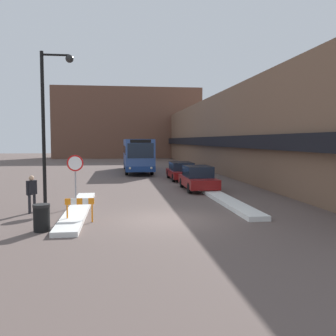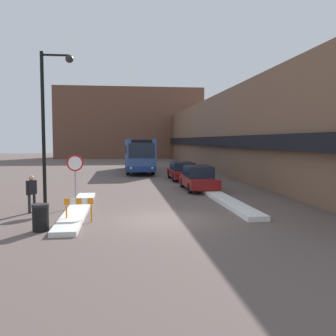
{
  "view_description": "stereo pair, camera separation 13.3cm",
  "coord_description": "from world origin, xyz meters",
  "px_view_note": "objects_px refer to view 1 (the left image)",
  "views": [
    {
      "loc": [
        -1.83,
        -14.53,
        3.15
      ],
      "look_at": [
        0.74,
        4.64,
        1.72
      ],
      "focal_mm": 40.0,
      "sensor_mm": 36.0,
      "label": 1
    },
    {
      "loc": [
        -1.7,
        -14.55,
        3.15
      ],
      "look_at": [
        0.74,
        4.64,
        1.72
      ],
      "focal_mm": 40.0,
      "sensor_mm": 36.0,
      "label": 2
    }
  ],
  "objects_px": {
    "trash_bin": "(42,218)",
    "pedestrian": "(32,190)",
    "street_lamp": "(49,114)",
    "construction_barricade": "(80,205)",
    "city_bus": "(137,154)",
    "parked_car_middle": "(181,171)",
    "parked_car_front": "(198,178)",
    "stop_sign": "(75,169)"
  },
  "relations": [
    {
      "from": "city_bus",
      "to": "stop_sign",
      "type": "distance_m",
      "value": 20.13
    },
    {
      "from": "pedestrian",
      "to": "city_bus",
      "type": "bearing_deg",
      "value": 17.28
    },
    {
      "from": "parked_car_middle",
      "to": "trash_bin",
      "type": "bearing_deg",
      "value": -115.43
    },
    {
      "from": "stop_sign",
      "to": "trash_bin",
      "type": "height_order",
      "value": "stop_sign"
    },
    {
      "from": "city_bus",
      "to": "trash_bin",
      "type": "xyz_separation_m",
      "value": [
        -4.56,
        -24.31,
        -1.28
      ]
    },
    {
      "from": "pedestrian",
      "to": "construction_barricade",
      "type": "bearing_deg",
      "value": -102.08
    },
    {
      "from": "parked_car_middle",
      "to": "pedestrian",
      "type": "height_order",
      "value": "pedestrian"
    },
    {
      "from": "stop_sign",
      "to": "pedestrian",
      "type": "height_order",
      "value": "stop_sign"
    },
    {
      "from": "parked_car_middle",
      "to": "construction_barricade",
      "type": "bearing_deg",
      "value": -113.61
    },
    {
      "from": "street_lamp",
      "to": "pedestrian",
      "type": "xyz_separation_m",
      "value": [
        -0.67,
        -0.78,
        -3.35
      ]
    },
    {
      "from": "trash_bin",
      "to": "street_lamp",
      "type": "bearing_deg",
      "value": 95.48
    },
    {
      "from": "trash_bin",
      "to": "parked_car_front",
      "type": "bearing_deg",
      "value": 52.32
    },
    {
      "from": "parked_car_front",
      "to": "pedestrian",
      "type": "xyz_separation_m",
      "value": [
        -8.75,
        -6.48,
        0.23
      ]
    },
    {
      "from": "city_bus",
      "to": "pedestrian",
      "type": "distance_m",
      "value": 21.62
    },
    {
      "from": "street_lamp",
      "to": "construction_barricade",
      "type": "relative_size",
      "value": 6.45
    },
    {
      "from": "parked_car_front",
      "to": "construction_barricade",
      "type": "xyz_separation_m",
      "value": [
        -6.5,
        -8.68,
        -0.09
      ]
    },
    {
      "from": "city_bus",
      "to": "parked_car_middle",
      "type": "relative_size",
      "value": 2.44
    },
    {
      "from": "parked_car_front",
      "to": "pedestrian",
      "type": "relative_size",
      "value": 2.74
    },
    {
      "from": "parked_car_middle",
      "to": "stop_sign",
      "type": "height_order",
      "value": "stop_sign"
    },
    {
      "from": "construction_barricade",
      "to": "pedestrian",
      "type": "bearing_deg",
      "value": 135.51
    },
    {
      "from": "pedestrian",
      "to": "street_lamp",
      "type": "bearing_deg",
      "value": -8.29
    },
    {
      "from": "city_bus",
      "to": "stop_sign",
      "type": "height_order",
      "value": "city_bus"
    },
    {
      "from": "stop_sign",
      "to": "trash_bin",
      "type": "bearing_deg",
      "value": -98.25
    },
    {
      "from": "street_lamp",
      "to": "construction_barricade",
      "type": "distance_m",
      "value": 4.98
    },
    {
      "from": "stop_sign",
      "to": "trash_bin",
      "type": "xyz_separation_m",
      "value": [
        -0.66,
        -4.56,
        -1.32
      ]
    },
    {
      "from": "street_lamp",
      "to": "parked_car_front",
      "type": "bearing_deg",
      "value": 35.22
    },
    {
      "from": "parked_car_middle",
      "to": "construction_barricade",
      "type": "relative_size",
      "value": 4.33
    },
    {
      "from": "city_bus",
      "to": "pedestrian",
      "type": "height_order",
      "value": "city_bus"
    },
    {
      "from": "trash_bin",
      "to": "parked_car_middle",
      "type": "bearing_deg",
      "value": 64.57
    },
    {
      "from": "street_lamp",
      "to": "construction_barricade",
      "type": "xyz_separation_m",
      "value": [
        1.57,
        -2.98,
        -3.67
      ]
    },
    {
      "from": "city_bus",
      "to": "pedestrian",
      "type": "xyz_separation_m",
      "value": [
        -5.64,
        -20.86,
        -0.77
      ]
    },
    {
      "from": "city_bus",
      "to": "stop_sign",
      "type": "xyz_separation_m",
      "value": [
        -3.9,
        -19.75,
        0.04
      ]
    },
    {
      "from": "street_lamp",
      "to": "trash_bin",
      "type": "xyz_separation_m",
      "value": [
        0.41,
        -4.23,
        -3.86
      ]
    },
    {
      "from": "parked_car_front",
      "to": "trash_bin",
      "type": "distance_m",
      "value": 12.55
    },
    {
      "from": "parked_car_middle",
      "to": "stop_sign",
      "type": "distance_m",
      "value": 13.57
    },
    {
      "from": "parked_car_front",
      "to": "street_lamp",
      "type": "xyz_separation_m",
      "value": [
        -8.08,
        -5.7,
        3.58
      ]
    },
    {
      "from": "pedestrian",
      "to": "construction_barricade",
      "type": "relative_size",
      "value": 1.49
    },
    {
      "from": "parked_car_front",
      "to": "trash_bin",
      "type": "relative_size",
      "value": 4.74
    },
    {
      "from": "city_bus",
      "to": "construction_barricade",
      "type": "relative_size",
      "value": 10.56
    },
    {
      "from": "trash_bin",
      "to": "construction_barricade",
      "type": "relative_size",
      "value": 0.86
    },
    {
      "from": "trash_bin",
      "to": "pedestrian",
      "type": "bearing_deg",
      "value": 107.29
    },
    {
      "from": "pedestrian",
      "to": "trash_bin",
      "type": "height_order",
      "value": "pedestrian"
    }
  ]
}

